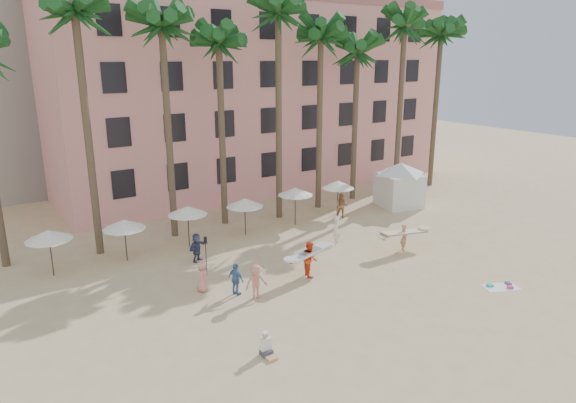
# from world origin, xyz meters

# --- Properties ---
(ground) EXTENTS (120.00, 120.00, 0.00)m
(ground) POSITION_xyz_m (0.00, 0.00, 0.00)
(ground) COLOR #D1B789
(ground) RESTS_ON ground
(pink_hotel) EXTENTS (35.00, 14.00, 16.00)m
(pink_hotel) POSITION_xyz_m (7.00, 26.00, 8.00)
(pink_hotel) COLOR pink
(pink_hotel) RESTS_ON ground
(palm_row) EXTENTS (44.40, 5.40, 16.30)m
(palm_row) POSITION_xyz_m (0.51, 15.00, 12.97)
(palm_row) COLOR brown
(palm_row) RESTS_ON ground
(umbrella_row) EXTENTS (22.50, 2.70, 2.73)m
(umbrella_row) POSITION_xyz_m (-3.00, 12.50, 2.33)
(umbrella_row) COLOR #332B23
(umbrella_row) RESTS_ON ground
(cabana) EXTENTS (5.40, 5.40, 3.50)m
(cabana) POSITION_xyz_m (12.57, 11.70, 2.07)
(cabana) COLOR silver
(cabana) RESTS_ON ground
(beach_towel) EXTENTS (2.05, 1.65, 0.14)m
(beach_towel) POSITION_xyz_m (6.10, -2.04, 0.03)
(beach_towel) COLOR white
(beach_towel) RESTS_ON ground
(carrier_yellow) EXTENTS (3.28, 1.01, 1.69)m
(carrier_yellow) POSITION_xyz_m (5.70, 4.54, 0.97)
(carrier_yellow) COLOR tan
(carrier_yellow) RESTS_ON ground
(carrier_white) EXTENTS (3.07, 1.33, 1.96)m
(carrier_white) POSITION_xyz_m (-1.34, 4.73, 1.03)
(carrier_white) COLOR #EC3F18
(carrier_white) RESTS_ON ground
(beachgoers) EXTENTS (14.62, 8.83, 1.85)m
(beachgoers) POSITION_xyz_m (-2.42, 7.67, 0.88)
(beachgoers) COLOR #4972AC
(beachgoers) RESTS_ON ground
(paddle) EXTENTS (0.18, 0.04, 2.23)m
(paddle) POSITION_xyz_m (-5.99, 7.91, 1.41)
(paddle) COLOR black
(paddle) RESTS_ON ground
(seated_man) EXTENTS (0.44, 0.77, 1.01)m
(seated_man) POSITION_xyz_m (-7.37, -0.63, 0.35)
(seated_man) COLOR #3F3F4C
(seated_man) RESTS_ON ground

